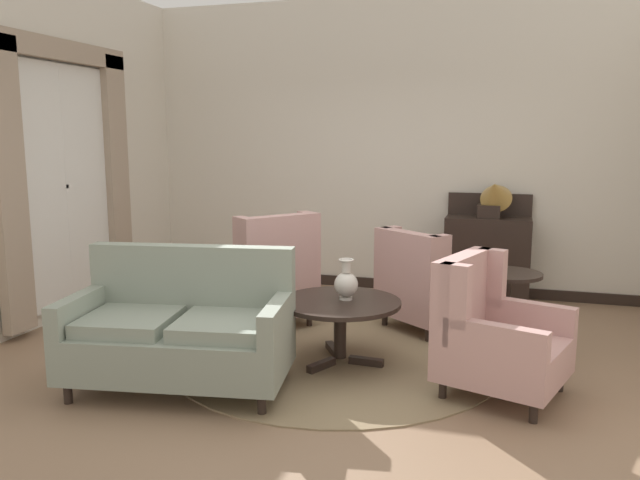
{
  "coord_description": "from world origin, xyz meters",
  "views": [
    {
      "loc": [
        1.32,
        -4.53,
        1.81
      ],
      "look_at": [
        -0.2,
        0.49,
        0.94
      ],
      "focal_mm": 35.29,
      "sensor_mm": 36.0,
      "label": 1
    }
  ],
  "objects_px": {
    "coffee_table": "(340,311)",
    "armchair_foreground_right": "(425,286)",
    "sideboard": "(487,254)",
    "porcelain_vase": "(346,283)",
    "armchair_near_sideboard": "(268,280)",
    "settee": "(181,332)",
    "gramophone": "(494,195)",
    "side_table": "(506,303)",
    "armchair_near_window": "(493,335)"
  },
  "relations": [
    {
      "from": "porcelain_vase",
      "to": "sideboard",
      "type": "xyz_separation_m",
      "value": [
        1.01,
        2.28,
        -0.12
      ]
    },
    {
      "from": "porcelain_vase",
      "to": "armchair_near_sideboard",
      "type": "distance_m",
      "value": 1.22
    },
    {
      "from": "settee",
      "to": "sideboard",
      "type": "relative_size",
      "value": 1.41
    },
    {
      "from": "coffee_table",
      "to": "armchair_near_sideboard",
      "type": "bearing_deg",
      "value": 140.31
    },
    {
      "from": "porcelain_vase",
      "to": "gramophone",
      "type": "xyz_separation_m",
      "value": [
        1.06,
        2.19,
        0.53
      ]
    },
    {
      "from": "porcelain_vase",
      "to": "armchair_foreground_right",
      "type": "relative_size",
      "value": 0.31
    },
    {
      "from": "settee",
      "to": "gramophone",
      "type": "xyz_separation_m",
      "value": [
        2.07,
        3.04,
        0.77
      ]
    },
    {
      "from": "gramophone",
      "to": "armchair_near_window",
      "type": "bearing_deg",
      "value": -87.9
    },
    {
      "from": "coffee_table",
      "to": "armchair_near_window",
      "type": "xyz_separation_m",
      "value": [
        1.18,
        -0.26,
        -0.01
      ]
    },
    {
      "from": "armchair_near_sideboard",
      "to": "sideboard",
      "type": "relative_size",
      "value": 0.98
    },
    {
      "from": "gramophone",
      "to": "side_table",
      "type": "bearing_deg",
      "value": -83.58
    },
    {
      "from": "coffee_table",
      "to": "settee",
      "type": "xyz_separation_m",
      "value": [
        -0.97,
        -0.8,
        -0.02
      ]
    },
    {
      "from": "porcelain_vase",
      "to": "armchair_foreground_right",
      "type": "xyz_separation_m",
      "value": [
        0.5,
        1.05,
        -0.24
      ]
    },
    {
      "from": "coffee_table",
      "to": "side_table",
      "type": "height_order",
      "value": "side_table"
    },
    {
      "from": "settee",
      "to": "gramophone",
      "type": "height_order",
      "value": "gramophone"
    },
    {
      "from": "armchair_near_window",
      "to": "gramophone",
      "type": "distance_m",
      "value": 2.61
    },
    {
      "from": "side_table",
      "to": "porcelain_vase",
      "type": "bearing_deg",
      "value": -152.07
    },
    {
      "from": "settee",
      "to": "coffee_table",
      "type": "bearing_deg",
      "value": 30.6
    },
    {
      "from": "armchair_near_sideboard",
      "to": "armchair_foreground_right",
      "type": "height_order",
      "value": "armchair_near_sideboard"
    },
    {
      "from": "armchair_foreground_right",
      "to": "sideboard",
      "type": "relative_size",
      "value": 0.91
    },
    {
      "from": "porcelain_vase",
      "to": "settee",
      "type": "xyz_separation_m",
      "value": [
        -1.01,
        -0.85,
        -0.24
      ]
    },
    {
      "from": "armchair_near_window",
      "to": "sideboard",
      "type": "relative_size",
      "value": 0.84
    },
    {
      "from": "porcelain_vase",
      "to": "side_table",
      "type": "xyz_separation_m",
      "value": [
        1.23,
        0.65,
        -0.24
      ]
    },
    {
      "from": "side_table",
      "to": "sideboard",
      "type": "relative_size",
      "value": 0.58
    },
    {
      "from": "coffee_table",
      "to": "settee",
      "type": "distance_m",
      "value": 1.26
    },
    {
      "from": "settee",
      "to": "armchair_foreground_right",
      "type": "xyz_separation_m",
      "value": [
        1.51,
        1.9,
        0.0
      ]
    },
    {
      "from": "sideboard",
      "to": "gramophone",
      "type": "relative_size",
      "value": 2.28
    },
    {
      "from": "armchair_foreground_right",
      "to": "armchair_near_window",
      "type": "xyz_separation_m",
      "value": [
        0.65,
        -1.35,
        0.0
      ]
    },
    {
      "from": "sideboard",
      "to": "porcelain_vase",
      "type": "bearing_deg",
      "value": -113.82
    },
    {
      "from": "porcelain_vase",
      "to": "gramophone",
      "type": "relative_size",
      "value": 0.64
    },
    {
      "from": "coffee_table",
      "to": "porcelain_vase",
      "type": "bearing_deg",
      "value": 50.33
    },
    {
      "from": "armchair_near_sideboard",
      "to": "sideboard",
      "type": "height_order",
      "value": "sideboard"
    },
    {
      "from": "settee",
      "to": "porcelain_vase",
      "type": "bearing_deg",
      "value": 31.06
    },
    {
      "from": "porcelain_vase",
      "to": "armchair_foreground_right",
      "type": "distance_m",
      "value": 1.19
    },
    {
      "from": "armchair_foreground_right",
      "to": "armchair_near_sideboard",
      "type": "bearing_deg",
      "value": 50.34
    },
    {
      "from": "porcelain_vase",
      "to": "side_table",
      "type": "relative_size",
      "value": 0.48
    },
    {
      "from": "armchair_foreground_right",
      "to": "armchair_near_window",
      "type": "distance_m",
      "value": 1.5
    },
    {
      "from": "armchair_near_window",
      "to": "side_table",
      "type": "relative_size",
      "value": 1.45
    },
    {
      "from": "settee",
      "to": "armchair_foreground_right",
      "type": "relative_size",
      "value": 1.55
    },
    {
      "from": "armchair_foreground_right",
      "to": "armchair_near_window",
      "type": "relative_size",
      "value": 1.08
    },
    {
      "from": "armchair_near_sideboard",
      "to": "armchair_near_window",
      "type": "xyz_separation_m",
      "value": [
        2.11,
        -1.02,
        -0.03
      ]
    },
    {
      "from": "coffee_table",
      "to": "armchair_foreground_right",
      "type": "relative_size",
      "value": 0.9
    },
    {
      "from": "armchair_foreground_right",
      "to": "coffee_table",
      "type": "bearing_deg",
      "value": 101.66
    },
    {
      "from": "armchair_near_window",
      "to": "armchair_near_sideboard",
      "type": "bearing_deg",
      "value": 82.67
    },
    {
      "from": "side_table",
      "to": "gramophone",
      "type": "xyz_separation_m",
      "value": [
        -0.17,
        1.54,
        0.77
      ]
    },
    {
      "from": "porcelain_vase",
      "to": "sideboard",
      "type": "distance_m",
      "value": 2.5
    },
    {
      "from": "armchair_near_sideboard",
      "to": "sideboard",
      "type": "bearing_deg",
      "value": 166.84
    },
    {
      "from": "coffee_table",
      "to": "gramophone",
      "type": "xyz_separation_m",
      "value": [
        1.09,
        2.24,
        0.75
      ]
    },
    {
      "from": "porcelain_vase",
      "to": "side_table",
      "type": "height_order",
      "value": "porcelain_vase"
    },
    {
      "from": "side_table",
      "to": "armchair_foreground_right",
      "type": "bearing_deg",
      "value": 151.56
    }
  ]
}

